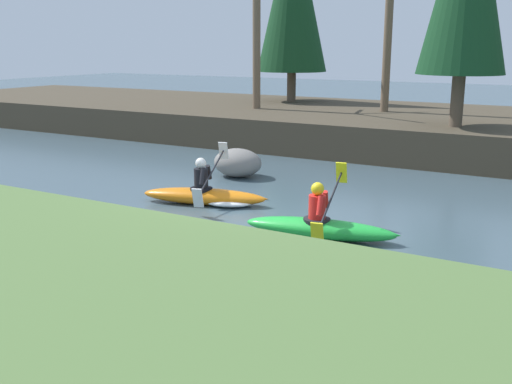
# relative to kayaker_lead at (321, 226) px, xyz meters

# --- Properties ---
(ground_plane) EXTENTS (90.00, 90.00, 0.00)m
(ground_plane) POSITION_rel_kayaker_lead_xyz_m (-1.17, -0.05, -0.22)
(ground_plane) COLOR #425660
(riverbank_far) EXTENTS (44.00, 8.46, 1.05)m
(riverbank_far) POSITION_rel_kayaker_lead_xyz_m (-1.17, 10.91, 0.30)
(riverbank_far) COLOR #473D2D
(riverbank_far) RESTS_ON ground
(bare_tree_upstream) EXTENTS (3.16, 3.12, 5.69)m
(bare_tree_upstream) POSITION_rel_kayaker_lead_xyz_m (-6.75, 9.74, 3.51)
(bare_tree_upstream) COLOR brown
(bare_tree_upstream) RESTS_ON riverbank_far
(bare_tree_mid_upstream) EXTENTS (4.10, 4.06, 7.50)m
(bare_tree_mid_upstream) POSITION_rel_kayaker_lead_xyz_m (-2.40, 11.10, 4.36)
(bare_tree_mid_upstream) COLOR brown
(bare_tree_mid_upstream) RESTS_ON riverbank_far
(kayaker_lead) EXTENTS (2.79, 2.06, 1.20)m
(kayaker_lead) POSITION_rel_kayaker_lead_xyz_m (0.00, 0.00, 0.00)
(kayaker_lead) COLOR green
(kayaker_lead) RESTS_ON ground
(kayaker_middle) EXTENTS (2.76, 2.03, 1.20)m
(kayaker_middle) POSITION_rel_kayaker_lead_xyz_m (-2.99, 0.93, -0.02)
(kayaker_middle) COLOR orange
(kayaker_middle) RESTS_ON ground
(boulder_midstream) EXTENTS (1.29, 1.01, 0.73)m
(boulder_midstream) POSITION_rel_kayaker_lead_xyz_m (-3.89, 3.59, 0.14)
(boulder_midstream) COLOR gray
(boulder_midstream) RESTS_ON ground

